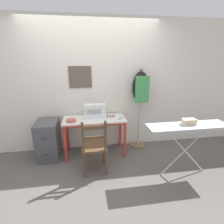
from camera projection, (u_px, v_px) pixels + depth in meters
name	position (u px, v px, depth m)	size (l,w,h in m)	color
ground_plane	(96.00, 160.00, 3.24)	(14.00, 14.00, 0.00)	#5B5651
wall_back	(93.00, 87.00, 3.40)	(10.00, 0.07, 2.55)	silver
sewing_table	(95.00, 123.00, 3.28)	(1.16, 0.52, 0.73)	silver
sewing_machine	(96.00, 111.00, 3.28)	(0.41, 0.19, 0.29)	white
fabric_bowl	(71.00, 120.00, 3.10)	(0.16, 0.16, 0.04)	#B25647
scissors	(120.00, 119.00, 3.26)	(0.12, 0.13, 0.01)	silver
thread_spool_near_machine	(108.00, 116.00, 3.33)	(0.03, 0.03, 0.04)	green
thread_spool_mid_table	(111.00, 116.00, 3.35)	(0.03, 0.03, 0.04)	red
thread_spool_far_edge	(113.00, 116.00, 3.36)	(0.04, 0.04, 0.03)	red
wooden_chair	(94.00, 147.00, 2.81)	(0.40, 0.38, 0.93)	#513823
filing_cabinet	(48.00, 140.00, 3.26)	(0.39, 0.56, 0.71)	#4C4C51
dress_form	(140.00, 92.00, 3.43)	(0.32, 0.32, 1.62)	#846647
ironing_board	(188.00, 128.00, 2.65)	(1.26, 0.33, 0.86)	#ADB2B7
storage_box	(189.00, 122.00, 2.65)	(0.20, 0.12, 0.09)	beige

